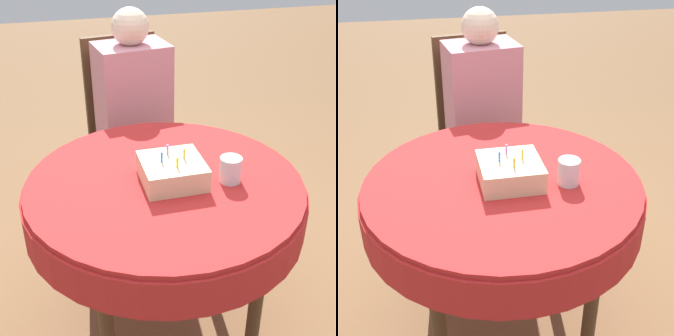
% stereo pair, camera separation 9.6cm
% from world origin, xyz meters
% --- Properties ---
extents(ground_plane, '(12.00, 12.00, 0.00)m').
position_xyz_m(ground_plane, '(0.00, 0.00, 0.00)').
color(ground_plane, brown).
extents(dining_table, '(0.98, 0.98, 0.73)m').
position_xyz_m(dining_table, '(0.00, 0.00, 0.64)').
color(dining_table, '#B22323').
rests_on(dining_table, ground_plane).
extents(chair, '(0.47, 0.47, 1.00)m').
position_xyz_m(chair, '(0.03, 0.85, 0.53)').
color(chair, '#4C331E').
rests_on(chair, ground_plane).
extents(person, '(0.36, 0.37, 1.16)m').
position_xyz_m(person, '(0.05, 0.75, 0.69)').
color(person, beige).
rests_on(person, ground_plane).
extents(birthday_cake, '(0.21, 0.21, 0.12)m').
position_xyz_m(birthday_cake, '(0.02, -0.02, 0.77)').
color(birthday_cake, beige).
rests_on(birthday_cake, dining_table).
extents(drinking_glass, '(0.08, 0.08, 0.09)m').
position_xyz_m(drinking_glass, '(0.21, -0.06, 0.78)').
color(drinking_glass, silver).
rests_on(drinking_glass, dining_table).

